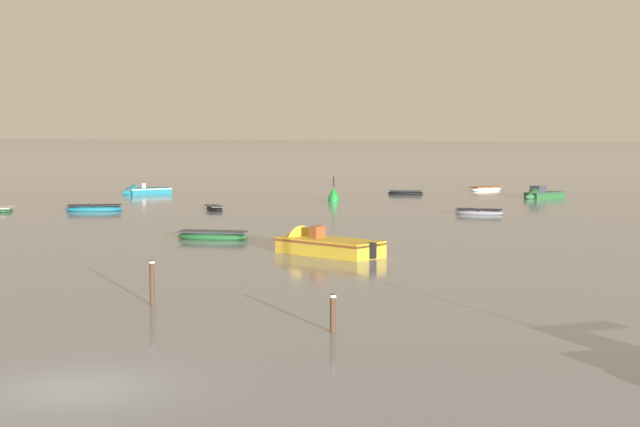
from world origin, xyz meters
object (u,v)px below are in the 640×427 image
rowboat_moored_1 (214,208)px  motorboat_moored_1 (539,196)px  rowboat_moored_3 (94,209)px  rowboat_moored_5 (405,193)px  channel_buoy (334,196)px  rowboat_moored_6 (479,212)px  motorboat_moored_3 (315,247)px  rowboat_moored_0 (213,236)px  mooring_post_near (152,284)px  motorboat_moored_0 (142,192)px  rowboat_moored_2 (5,210)px  mooring_post_right (333,314)px  rowboat_moored_7 (486,189)px

rowboat_moored_1 → motorboat_moored_1: motorboat_moored_1 is taller
rowboat_moored_3 → rowboat_moored_5: (16.70, 26.72, -0.04)m
motorboat_moored_1 → channel_buoy: (-15.86, -10.15, 0.21)m
rowboat_moored_6 → motorboat_moored_3: size_ratio=0.53×
rowboat_moored_0 → rowboat_moored_3: size_ratio=0.97×
rowboat_moored_3 → motorboat_moored_1: 39.24m
rowboat_moored_3 → motorboat_moored_1: (29.38, 26.02, 0.07)m
rowboat_moored_5 → mooring_post_near: size_ratio=1.94×
motorboat_moored_0 → rowboat_moored_1: bearing=82.8°
motorboat_moored_3 → rowboat_moored_2: bearing=-5.2°
rowboat_moored_2 → mooring_post_right: mooring_post_right is taller
motorboat_moored_1 → mooring_post_right: (3.57, -61.86, 0.34)m
rowboat_moored_3 → mooring_post_right: mooring_post_right is taller
rowboat_moored_1 → motorboat_moored_1: bearing=95.7°
rowboat_moored_7 → motorboat_moored_3: motorboat_moored_3 is taller
rowboat_moored_0 → rowboat_moored_7: (5.36, 48.87, -0.02)m
rowboat_moored_6 → mooring_post_right: size_ratio=2.67×
mooring_post_right → rowboat_moored_1: bearing=121.8°
rowboat_moored_2 → mooring_post_near: 44.04m
rowboat_moored_1 → rowboat_moored_3: rowboat_moored_3 is taller
motorboat_moored_0 → motorboat_moored_3: (31.77, -35.39, 0.08)m
rowboat_moored_0 → motorboat_moored_3: size_ratio=0.64×
rowboat_moored_0 → motorboat_moored_3: bearing=-36.0°
rowboat_moored_0 → mooring_post_near: 21.46m
motorboat_moored_0 → rowboat_moored_6: (34.56, -9.88, -0.07)m
rowboat_moored_0 → rowboat_moored_2: 25.86m
motorboat_moored_1 → channel_buoy: channel_buoy is taller
rowboat_moored_1 → motorboat_moored_0: (-14.74, 13.59, 0.09)m
motorboat_moored_3 → mooring_post_near: bearing=110.6°
rowboat_moored_5 → mooring_post_near: mooring_post_near is taller
rowboat_moored_1 → mooring_post_right: 47.09m
rowboat_moored_3 → rowboat_moored_6: 29.01m
rowboat_moored_0 → rowboat_moored_6: rowboat_moored_0 is taller
rowboat_moored_1 → rowboat_moored_2: rowboat_moored_1 is taller
rowboat_moored_0 → rowboat_moored_6: bearing=53.9°
motorboat_moored_1 → motorboat_moored_3: bearing=27.7°
motorboat_moored_1 → mooring_post_right: size_ratio=3.34×
motorboat_moored_0 → mooring_post_near: (31.84, -51.49, 0.56)m
motorboat_moored_3 → mooring_post_right: motorboat_moored_3 is taller
rowboat_moored_3 → mooring_post_near: bearing=99.5°
motorboat_moored_3 → channel_buoy: channel_buoy is taller
mooring_post_near → rowboat_moored_5: bearing=98.0°
rowboat_moored_1 → motorboat_moored_1: 30.50m
rowboat_moored_2 → rowboat_moored_5: size_ratio=0.87×
motorboat_moored_1 → rowboat_moored_3: bearing=-15.3°
rowboat_moored_3 → rowboat_moored_6: rowboat_moored_3 is taller
rowboat_moored_7 → rowboat_moored_3: bearing=-176.8°
rowboat_moored_0 → rowboat_moored_7: rowboat_moored_0 is taller
rowboat_moored_5 → motorboat_moored_1: bearing=166.2°
rowboat_moored_3 → channel_buoy: channel_buoy is taller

